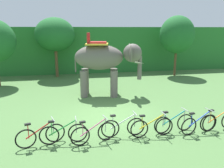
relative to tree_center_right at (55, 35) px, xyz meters
The scene contains 13 objects.
ground_plane 10.58m from the tree_center_right, 73.96° to the right, with size 80.00×80.00×0.00m, color #4C753D.
foliage_hedge 5.04m from the tree_center_right, 55.14° to the left, with size 36.00×6.00×4.16m, color #28702D.
tree_center_right is the anchor object (origin of this frame).
tree_center 10.23m from the tree_center_right, ahead, with size 2.91×2.91×5.09m.
elephant 7.03m from the tree_center_right, 62.57° to the right, with size 4.24×2.33×3.78m.
bike_red 12.23m from the tree_center_right, 89.86° to the right, with size 1.65×0.65×0.92m.
bike_green 12.27m from the tree_center_right, 86.10° to the right, with size 1.71×0.52×0.92m.
bike_pink 12.54m from the tree_center_right, 81.16° to the right, with size 1.68×0.58×0.92m.
bike_white 12.48m from the tree_center_right, 75.52° to the right, with size 1.71×0.52×0.92m.
bike_yellow 12.98m from the tree_center_right, 71.06° to the right, with size 1.71×0.52×0.92m.
bike_teal 13.14m from the tree_center_right, 66.57° to the right, with size 1.71×0.52×0.92m.
bike_blue 13.77m from the tree_center_right, 63.34° to the right, with size 1.69×0.52×0.92m.
bike_orange 14.09m from the tree_center_right, 59.68° to the right, with size 1.71×0.52×0.92m.
Camera 1 is at (-1.59, -9.72, 4.00)m, focal length 35.83 mm.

